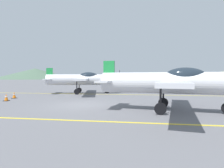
{
  "coord_description": "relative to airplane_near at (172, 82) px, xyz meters",
  "views": [
    {
      "loc": [
        4.04,
        -12.52,
        1.93
      ],
      "look_at": [
        1.12,
        6.0,
        1.2
      ],
      "focal_mm": 30.91,
      "sensor_mm": 36.0,
      "label": 1
    }
  ],
  "objects": [
    {
      "name": "ground_plane",
      "position": [
        -5.68,
        1.53,
        -1.62
      ],
      "size": [
        400.0,
        400.0,
        0.0
      ],
      "primitive_type": "plane",
      "color": "slate"
    },
    {
      "name": "apron_line_near",
      "position": [
        -5.68,
        -2.98,
        -1.62
      ],
      "size": [
        80.0,
        0.16,
        0.01
      ],
      "primitive_type": "cube",
      "color": "yellow",
      "rests_on": "ground_plane"
    },
    {
      "name": "apron_line_far",
      "position": [
        -5.68,
        9.45,
        -1.62
      ],
      "size": [
        80.0,
        0.16,
        0.01
      ],
      "primitive_type": "cube",
      "color": "yellow",
      "rests_on": "ground_plane"
    },
    {
      "name": "airplane_near",
      "position": [
        0.0,
        0.0,
        0.0
      ],
      "size": [
        8.41,
        9.63,
        2.88
      ],
      "color": "silver",
      "rests_on": "ground_plane"
    },
    {
      "name": "airplane_mid",
      "position": [
        -8.29,
        10.03,
        0.0
      ],
      "size": [
        8.42,
        9.59,
        2.88
      ],
      "color": "silver",
      "rests_on": "ground_plane"
    },
    {
      "name": "car_sedan",
      "position": [
        0.73,
        14.8,
        -0.78
      ],
      "size": [
        3.89,
        4.57,
        1.62
      ],
      "color": "black",
      "rests_on": "ground_plane"
    },
    {
      "name": "traffic_cone_front",
      "position": [
        -12.24,
        2.66,
        -1.33
      ],
      "size": [
        0.36,
        0.36,
        0.59
      ],
      "color": "black",
      "rests_on": "ground_plane"
    },
    {
      "name": "traffic_cone_side",
      "position": [
        -12.84,
        4.45,
        -1.33
      ],
      "size": [
        0.36,
        0.36,
        0.59
      ],
      "color": "black",
      "rests_on": "ground_plane"
    },
    {
      "name": "hill_left",
      "position": [
        -82.93,
        125.81,
        2.46
      ],
      "size": [
        59.57,
        59.57,
        8.17
      ],
      "primitive_type": "cone",
      "color": "#4C6651",
      "rests_on": "ground_plane"
    }
  ]
}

